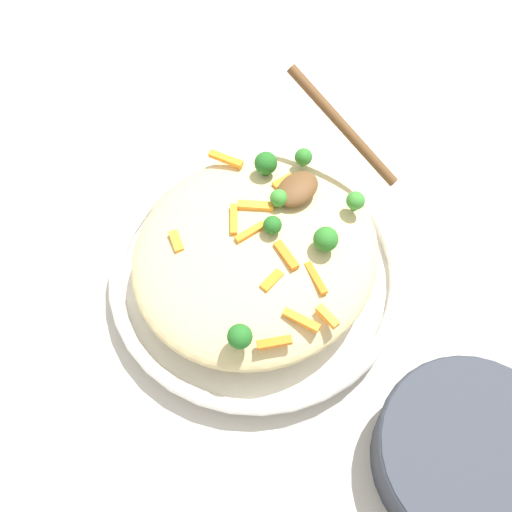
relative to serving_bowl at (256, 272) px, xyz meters
The scene contains 24 objects.
ground_plane 0.02m from the serving_bowl, ahead, with size 2.40×2.40×0.00m, color beige.
serving_bowl is the anchor object (origin of this frame).
pasta_mound 0.05m from the serving_bowl, ahead, with size 0.29×0.27×0.07m, color #DBC689.
carrot_piece_0 0.12m from the serving_bowl, 133.66° to the left, with size 0.03×0.01×0.01m, color orange.
carrot_piece_1 0.14m from the serving_bowl, 98.44° to the right, with size 0.03×0.01×0.01m, color orange.
carrot_piece_2 0.09m from the serving_bowl, 93.60° to the left, with size 0.04×0.01×0.01m, color orange.
carrot_piece_3 0.09m from the serving_bowl, 119.06° to the right, with size 0.03×0.01×0.01m, color orange.
carrot_piece_4 0.11m from the serving_bowl, 21.10° to the left, with size 0.03×0.01×0.01m, color orange.
carrot_piece_5 0.11m from the serving_bowl, 83.57° to the right, with size 0.04×0.01×0.01m, color orange.
carrot_piece_6 0.14m from the serving_bowl, 60.68° to the left, with size 0.04×0.01×0.01m, color orange.
carrot_piece_7 0.08m from the serving_bowl, 93.40° to the left, with size 0.04×0.01×0.01m, color orange.
carrot_piece_8 0.09m from the serving_bowl, 43.74° to the left, with size 0.04×0.01×0.01m, color orange.
carrot_piece_9 0.14m from the serving_bowl, 128.25° to the right, with size 0.04×0.01×0.01m, color orange.
carrot_piece_10 0.09m from the serving_bowl, 81.90° to the right, with size 0.04×0.01×0.01m, color orange.
carrot_piece_11 0.13m from the serving_bowl, 111.10° to the right, with size 0.04×0.01×0.01m, color orange.
broccoli_floret_0 0.15m from the serving_bowl, 15.73° to the left, with size 0.02×0.02×0.02m.
broccoli_floret_1 0.15m from the serving_bowl, 25.47° to the right, with size 0.02×0.02×0.03m.
broccoli_floret_2 0.09m from the serving_bowl, 20.91° to the right, with size 0.02×0.02×0.03m.
broccoli_floret_3 0.12m from the serving_bowl, 54.44° to the right, with size 0.03×0.03×0.03m.
broccoli_floret_4 0.10m from the serving_bowl, 14.01° to the left, with size 0.02×0.02×0.02m.
broccoli_floret_5 0.15m from the serving_bowl, 144.54° to the right, with size 0.03×0.03×0.03m.
broccoli_floret_6 0.13m from the serving_bowl, 36.17° to the left, with size 0.03×0.03×0.03m.
serving_spoon 0.15m from the serving_bowl, ahead, with size 0.12×0.16×0.09m.
companion_bowl 0.31m from the serving_bowl, 92.42° to the right, with size 0.20×0.20×0.07m.
Camera 1 is at (-0.25, -0.23, 0.65)m, focal length 41.30 mm.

